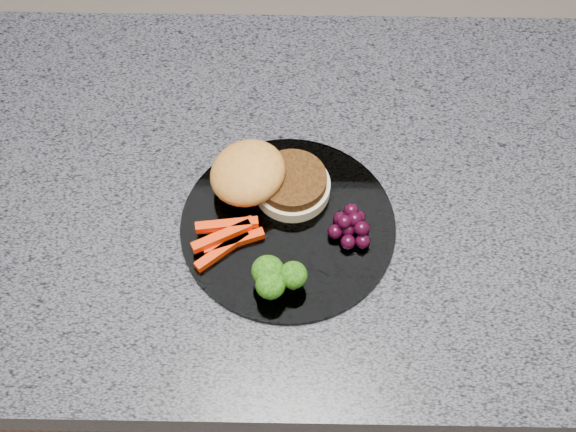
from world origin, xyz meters
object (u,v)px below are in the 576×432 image
(island_cabinet, at_px, (354,338))
(burger, at_px, (264,179))
(plate, at_px, (288,226))
(grape_bunch, at_px, (352,226))

(island_cabinet, height_order, burger, burger)
(plate, distance_m, grape_bunch, 0.08)
(burger, distance_m, grape_bunch, 0.12)
(plate, height_order, burger, burger)
(island_cabinet, bearing_deg, grape_bunch, -119.50)
(burger, relative_size, grape_bunch, 2.80)
(grape_bunch, bearing_deg, island_cabinet, 60.50)
(island_cabinet, height_order, grape_bunch, grape_bunch)
(plate, xyz_separation_m, burger, (-0.03, 0.05, 0.02))
(island_cabinet, xyz_separation_m, burger, (-0.14, -0.01, 0.50))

